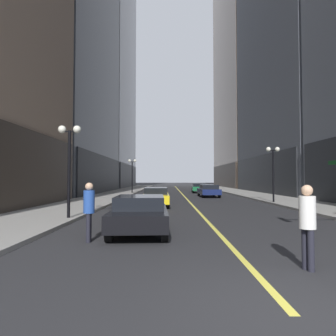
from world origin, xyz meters
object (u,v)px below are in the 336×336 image
(pedestrian_in_white_shirt, at_px, (306,220))
(pedestrian_in_blue_hoodie, at_px, (88,207))
(street_lamp_right_mid, at_px, (272,162))
(street_lamp_left_near, at_px, (68,151))
(street_lamp_left_far, at_px, (131,168))
(car_yellow, at_px, (155,196))
(car_black, at_px, (139,213))
(car_navy, at_px, (208,190))
(car_green, at_px, (198,187))

(pedestrian_in_white_shirt, distance_m, pedestrian_in_blue_hoodie, 6.08)
(street_lamp_right_mid, bearing_deg, street_lamp_left_near, -144.63)
(pedestrian_in_blue_hoodie, xyz_separation_m, street_lamp_left_far, (-2.16, 28.04, 2.18))
(street_lamp_left_far, bearing_deg, street_lamp_left_near, -90.00)
(car_yellow, bearing_deg, street_lamp_left_far, 102.77)
(car_black, distance_m, street_lamp_left_far, 26.91)
(car_yellow, height_order, street_lamp_left_near, street_lamp_left_near)
(pedestrian_in_blue_hoodie, bearing_deg, street_lamp_left_far, 94.40)
(car_navy, distance_m, street_lamp_left_far, 11.21)
(car_navy, distance_m, street_lamp_right_mid, 9.43)
(pedestrian_in_blue_hoodie, relative_size, street_lamp_right_mid, 0.41)
(car_yellow, bearing_deg, pedestrian_in_white_shirt, -74.93)
(car_yellow, distance_m, car_navy, 11.45)
(car_yellow, distance_m, car_green, 20.39)
(car_yellow, height_order, car_green, same)
(street_lamp_right_mid, bearing_deg, street_lamp_left_far, 131.41)
(car_green, relative_size, pedestrian_in_white_shirt, 2.46)
(car_green, relative_size, pedestrian_in_blue_hoodie, 2.45)
(car_black, relative_size, car_green, 0.93)
(pedestrian_in_white_shirt, bearing_deg, pedestrian_in_blue_hoodie, 153.25)
(car_black, xyz_separation_m, car_green, (5.29, 29.76, 0.00))
(pedestrian_in_blue_hoodie, relative_size, street_lamp_left_far, 0.41)
(car_yellow, distance_m, pedestrian_in_white_shirt, 14.76)
(street_lamp_left_near, bearing_deg, pedestrian_in_blue_hoodie, -64.09)
(car_navy, xyz_separation_m, pedestrian_in_white_shirt, (-1.33, -24.47, 0.35))
(street_lamp_left_far, bearing_deg, car_yellow, -77.23)
(street_lamp_left_near, bearing_deg, car_black, -39.45)
(pedestrian_in_blue_hoodie, height_order, street_lamp_right_mid, street_lamp_right_mid)
(car_yellow, xyz_separation_m, pedestrian_in_blue_hoodie, (-1.59, -11.52, 0.35))
(street_lamp_left_near, bearing_deg, car_green, 71.69)
(car_yellow, bearing_deg, street_lamp_right_mid, 12.52)
(car_navy, height_order, pedestrian_in_white_shirt, pedestrian_in_white_shirt)
(car_navy, distance_m, pedestrian_in_white_shirt, 24.51)
(car_black, xyz_separation_m, pedestrian_in_white_shirt, (4.00, -4.23, 0.35))
(street_lamp_left_far, height_order, street_lamp_right_mid, same)
(car_black, relative_size, pedestrian_in_blue_hoodie, 2.28)
(pedestrian_in_white_shirt, height_order, street_lamp_left_far, street_lamp_left_far)
(car_black, xyz_separation_m, street_lamp_left_near, (-3.58, 2.95, 2.54))
(car_black, height_order, pedestrian_in_white_shirt, pedestrian_in_white_shirt)
(car_yellow, relative_size, street_lamp_left_far, 1.07)
(pedestrian_in_white_shirt, xyz_separation_m, street_lamp_left_far, (-7.58, 30.78, 2.19))
(car_black, height_order, car_navy, same)
(street_lamp_left_near, distance_m, street_lamp_left_far, 23.60)
(car_yellow, distance_m, street_lamp_left_far, 17.13)
(car_green, distance_m, street_lamp_right_mid, 18.33)
(car_yellow, xyz_separation_m, street_lamp_left_near, (-3.75, -7.08, 2.54))
(car_navy, bearing_deg, street_lamp_left_near, -117.27)
(street_lamp_left_near, bearing_deg, street_lamp_right_mid, 35.37)
(car_green, relative_size, street_lamp_right_mid, 1.01)
(car_navy, bearing_deg, pedestrian_in_blue_hoodie, -107.27)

